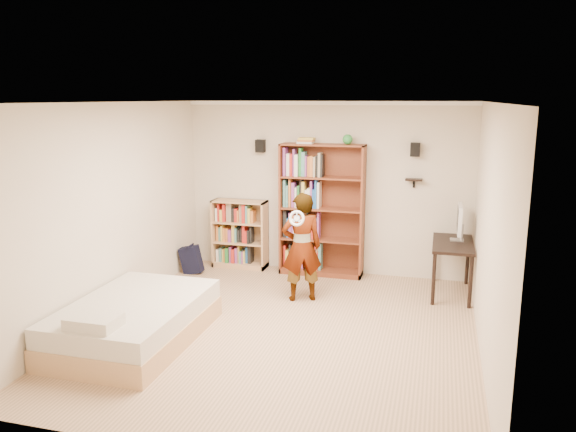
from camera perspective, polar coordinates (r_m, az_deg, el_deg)
name	(u,v)px	position (r m, az deg, el deg)	size (l,w,h in m)	color
ground	(283,331)	(6.90, -0.46, -11.56)	(4.50, 5.00, 0.01)	tan
room_shell	(283,186)	(6.40, -0.49, 3.05)	(4.52, 5.02, 2.71)	beige
crown_molding	(283,105)	(6.33, -0.51, 11.20)	(4.50, 5.00, 0.06)	white
speaker_left	(260,146)	(8.96, -2.83, 7.12)	(0.14, 0.12, 0.20)	black
speaker_right	(415,150)	(8.53, 12.80, 6.60)	(0.14, 0.12, 0.20)	black
wall_shelf	(414,180)	(8.59, 12.67, 3.62)	(0.25, 0.16, 0.03)	black
tall_bookshelf	(322,210)	(8.75, 3.46, 0.58)	(1.30, 0.38, 2.06)	brown
low_bookshelf	(240,234)	(9.24, -4.90, -1.83)	(0.89, 0.33, 1.11)	tan
computer_desk	(452,268)	(8.32, 16.28, -5.12)	(0.55, 1.11, 0.76)	black
imac	(458,223)	(8.30, 16.87, -0.66)	(0.10, 0.52, 0.52)	silver
daybed	(135,316)	(6.76, -15.32, -9.79)	(1.32, 2.03, 0.60)	beige
person	(302,247)	(7.66, 1.40, -3.17)	(0.55, 0.36, 1.51)	black
wii_wheel	(297,218)	(7.29, 0.89, -0.24)	(0.21, 0.21, 0.04)	silver
navy_bag	(191,259)	(9.09, -9.80, -4.35)	(0.34, 0.22, 0.45)	black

